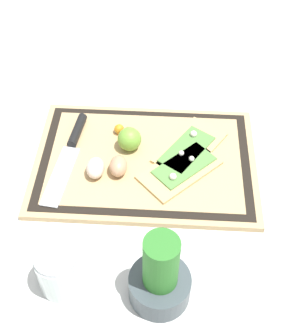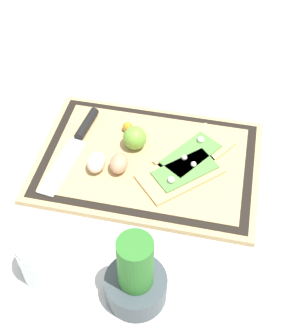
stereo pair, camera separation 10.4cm
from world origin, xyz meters
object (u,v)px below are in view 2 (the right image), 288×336
Objects in this scene: pizza_slice_near at (194,153)px; pizza_slice_far at (181,173)px; cherry_tomato_yellow at (128,127)px; egg_pink at (96,162)px; lime at (135,138)px; egg_brown at (119,163)px; knife at (80,136)px; sauce_jar at (41,260)px; cherry_tomato_red at (136,131)px; herb_pot at (136,279)px.

pizza_slice_far is at bearing 73.78° from pizza_slice_near.
cherry_tomato_yellow is at bearing -14.96° from pizza_slice_near.
egg_pink is 0.99× the size of lime.
lime is at bearing -128.66° from egg_pink.
pizza_slice_near is at bearing -178.83° from lime.
egg_brown is at bearing 26.90° from pizza_slice_near.
knife is 0.14m from lime.
lime is at bearing 121.20° from cherry_tomato_yellow.
lime is 0.06m from cherry_tomato_yellow.
egg_brown is 0.53× the size of sauce_jar.
egg_pink reaches higher than pizza_slice_near.
egg_pink is at bearing 62.84° from cherry_tomato_red.
egg_brown reaches higher than cherry_tomato_red.
lime is 0.32× the size of herb_pot.
egg_pink is 2.05× the size of cherry_tomato_red.
pizza_slice_far is 1.14× the size of herb_pot.
egg_pink is 0.14m from cherry_tomato_yellow.
egg_pink is 0.53× the size of sauce_jar.
herb_pot reaches higher than pizza_slice_far.
herb_pot is (0.04, 0.29, 0.04)m from pizza_slice_far.
pizza_slice_far is at bearing -174.66° from egg_brown.
pizza_slice_near reaches higher than knife.
herb_pot is (-0.15, 0.27, 0.02)m from egg_pink.
cherry_tomato_red is (0.01, -0.04, -0.01)m from lime.
cherry_tomato_red is at bearing -96.32° from egg_brown.
egg_brown is 1.00× the size of egg_pink.
pizza_slice_far is 0.30m from herb_pot.
sauce_jar reaches higher than egg_brown.
cherry_tomato_yellow is 0.40m from sauce_jar.
pizza_slice_near is at bearing 167.08° from cherry_tomato_red.
pizza_slice_near is 1.18× the size of herb_pot.
lime is 2.31× the size of cherry_tomato_yellow.
herb_pot reaches higher than lime.
pizza_slice_near is at bearing -156.93° from egg_pink.
sauce_jar reaches higher than cherry_tomato_red.
pizza_slice_far is 0.19m from egg_pink.
knife is 0.12m from cherry_tomato_yellow.
egg_brown reaches higher than pizza_slice_far.
lime is at bearing -76.85° from herb_pot.
egg_brown is at bearing 5.34° from pizza_slice_far.
egg_brown is at bearing -170.43° from egg_pink.
egg_brown is 0.99× the size of lime.
knife is 0.13m from cherry_tomato_red.
cherry_tomato_yellow is (-0.11, -0.05, 0.00)m from knife.
cherry_tomato_red is at bearing -117.16° from egg_pink.
cherry_tomato_yellow is (0.15, -0.11, 0.01)m from pizza_slice_far.
egg_brown is at bearing -69.98° from herb_pot.
egg_pink is 0.14m from cherry_tomato_red.
sauce_jar is (0.10, 0.35, -0.00)m from lime.
pizza_slice_near is 0.37m from herb_pot.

